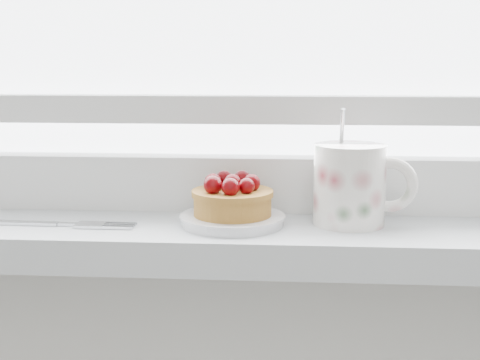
# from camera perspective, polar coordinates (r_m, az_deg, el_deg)

# --- Properties ---
(saucer) EXTENTS (0.12, 0.12, 0.01)m
(saucer) POSITION_cam_1_polar(r_m,az_deg,el_deg) (0.79, -0.64, -3.42)
(saucer) COLOR silver
(saucer) RESTS_ON windowsill
(raspberry_tart) EXTENTS (0.10, 0.10, 0.05)m
(raspberry_tart) POSITION_cam_1_polar(r_m,az_deg,el_deg) (0.78, -0.67, -1.49)
(raspberry_tart) COLOR #8E5B1F
(raspberry_tart) RESTS_ON saucer
(floral_mug) EXTENTS (0.13, 0.10, 0.14)m
(floral_mug) POSITION_cam_1_polar(r_m,az_deg,el_deg) (0.79, 9.56, -0.26)
(floral_mug) COLOR white
(floral_mug) RESTS_ON windowsill
(fork) EXTENTS (0.22, 0.03, 0.00)m
(fork) POSITION_cam_1_polar(r_m,az_deg,el_deg) (0.82, -16.45, -3.57)
(fork) COLOR silver
(fork) RESTS_ON windowsill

